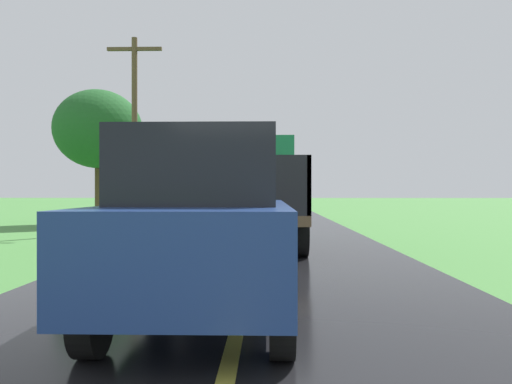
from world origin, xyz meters
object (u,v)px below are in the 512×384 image
object	(u,v)px
roadside_tree_near_left	(98,129)
following_car	(205,225)
banana_truck_far	(262,190)
utility_pole_roadside	(135,127)
banana_truck_near	(254,190)

from	to	relation	value
roadside_tree_near_left	following_car	world-z (taller)	roadside_tree_near_left
banana_truck_far	utility_pole_roadside	size ratio (longest dim) A/B	0.85
utility_pole_roadside	banana_truck_far	bearing A→B (deg)	57.30
banana_truck_far	utility_pole_roadside	xyz separation A→B (m)	(-4.45, -6.93, 2.26)
banana_truck_far	roadside_tree_near_left	world-z (taller)	roadside_tree_near_left
banana_truck_near	roadside_tree_near_left	world-z (taller)	roadside_tree_near_left
roadside_tree_near_left	banana_truck_far	bearing A→B (deg)	24.23
banana_truck_near	banana_truck_far	bearing A→B (deg)	89.64
roadside_tree_near_left	following_car	bearing A→B (deg)	-67.33
banana_truck_far	roadside_tree_near_left	xyz separation A→B (m)	(-7.05, -3.17, 2.64)
roadside_tree_near_left	utility_pole_roadside	bearing A→B (deg)	-55.25
banana_truck_near	following_car	xyz separation A→B (m)	(-0.29, -7.44, -0.39)
banana_truck_near	banana_truck_far	world-z (taller)	same
utility_pole_roadside	roadside_tree_near_left	xyz separation A→B (m)	(-2.60, 3.75, 0.38)
banana_truck_far	utility_pole_roadside	bearing A→B (deg)	-122.70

